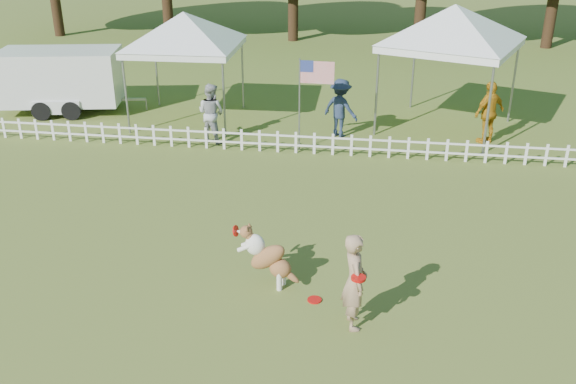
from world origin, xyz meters
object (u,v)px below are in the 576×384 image
Objects in this scene: canopy_tent_right at (449,70)px; cargo_trailer at (61,81)px; flag_pole at (299,105)px; handler at (355,281)px; spectator_a at (211,113)px; spectator_b at (340,108)px; frisbee_on_turf at (314,300)px; canopy_tent_left at (187,69)px; dog at (269,257)px; spectator_c at (489,112)px.

canopy_tent_right is 12.11m from cargo_trailer.
flag_pole is at bearing -127.44° from canopy_tent_right.
spectator_a reaches higher than handler.
cargo_trailer is (-12.09, -0.04, -0.76)m from canopy_tent_right.
cargo_trailer is 9.12m from spectator_b.
handler is at bearing -41.12° from frisbee_on_turf.
canopy_tent_left reaches higher than handler.
spectator_c reaches higher than dog.
canopy_tent_right is 1.82m from spectator_c.
flag_pole is (-1.90, 7.84, 0.45)m from handler.
spectator_b is (0.66, 8.18, 0.29)m from dog.
handler is 0.98× the size of spectator_a.
spectator_a is (-3.76, 7.58, 0.83)m from frisbee_on_turf.
cargo_trailer is at bearing -158.99° from canopy_tent_right.
spectator_b is (3.56, 0.98, 0.01)m from spectator_a.
canopy_tent_left reaches higher than flag_pole.
cargo_trailer is 1.82× the size of flag_pole.
spectator_a is (-2.90, 7.20, 0.28)m from dog.
flag_pole is at bearing 104.05° from dog.
spectator_b is at bearing -8.80° from handler.
flag_pole reaches higher than dog.
spectator_a is at bearing -30.44° from spectator_c.
flag_pole is at bearing -28.10° from cargo_trailer.
flag_pole is 1.50× the size of spectator_b.
canopy_tent_right reaches higher than canopy_tent_left.
spectator_c is at bearing -151.33° from spectator_a.
cargo_trailer is at bearing 21.81° from spectator_b.
cargo_trailer reaches higher than spectator_c.
spectator_a is at bearing -140.97° from canopy_tent_right.
flag_pole is (3.74, -2.17, -0.35)m from canopy_tent_left.
spectator_c is (5.16, 1.38, -0.38)m from flag_pole.
canopy_tent_left is 2.32m from spectator_a.
spectator_b is 4.15m from spectator_c.
handler is 0.93× the size of spectator_c.
spectator_b reaches higher than dog.
spectator_c is (3.95, 8.62, 0.87)m from frisbee_on_turf.
canopy_tent_left is at bearing 18.93° from spectator_b.
flag_pole is at bearing -31.64° from canopy_tent_left.
spectator_a is at bearing 174.42° from flag_pole.
canopy_tent_left is at bearing -14.98° from cargo_trailer.
spectator_a is (-6.60, -2.17, -0.94)m from canopy_tent_right.
canopy_tent_right reaches higher than spectator_a.
handler is at bearing 139.49° from spectator_a.
spectator_b is (-3.05, -1.19, -0.94)m from canopy_tent_right.
flag_pole is at bearing -166.66° from spectator_a.
cargo_trailer is at bearing -42.86° from spectator_c.
canopy_tent_left is (-5.64, 10.01, 0.80)m from handler.
cargo_trailer is at bearing 29.61° from handler.
canopy_tent_left is (-4.96, 9.41, 1.61)m from frisbee_on_turf.
handler is at bearing 32.37° from spectator_c.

